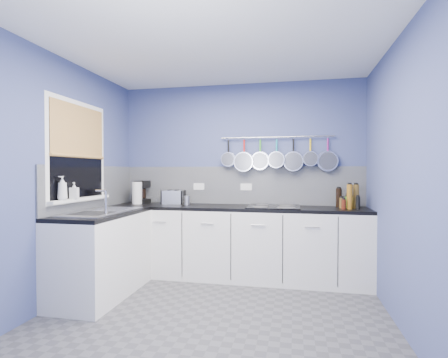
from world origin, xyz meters
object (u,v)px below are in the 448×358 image
(coffee_maker, at_px, (142,192))
(canister, at_px, (187,200))
(soap_bottle_a, at_px, (62,188))
(paper_towel, at_px, (137,193))
(toaster, at_px, (173,197))
(hob, at_px, (274,207))
(soap_bottle_b, at_px, (74,190))

(coffee_maker, bearing_deg, canister, 1.82)
(soap_bottle_a, bearing_deg, paper_towel, 81.06)
(toaster, xyz_separation_m, hob, (1.35, -0.15, -0.08))
(soap_bottle_b, bearing_deg, coffee_maker, 80.07)
(paper_towel, relative_size, hob, 0.47)
(soap_bottle_b, bearing_deg, hob, 26.81)
(soap_bottle_b, bearing_deg, toaster, 60.43)
(soap_bottle_a, distance_m, coffee_maker, 1.38)
(coffee_maker, distance_m, toaster, 0.46)
(soap_bottle_a, xyz_separation_m, hob, (2.01, 1.20, -0.26))
(soap_bottle_b, distance_m, toaster, 1.35)
(paper_towel, distance_m, hob, 1.82)
(coffee_maker, height_order, hob, coffee_maker)
(canister, relative_size, hob, 0.19)
(coffee_maker, height_order, canister, coffee_maker)
(hob, bearing_deg, canister, 176.51)
(toaster, bearing_deg, soap_bottle_b, -130.34)
(soap_bottle_b, distance_m, hob, 2.27)
(soap_bottle_b, relative_size, toaster, 0.61)
(coffee_maker, relative_size, toaster, 1.10)
(paper_towel, bearing_deg, soap_bottle_b, -100.46)
(coffee_maker, distance_m, hob, 1.82)
(coffee_maker, bearing_deg, paper_towel, -86.04)
(canister, bearing_deg, soap_bottle_b, -129.05)
(soap_bottle_b, distance_m, coffee_maker, 1.19)
(canister, height_order, hob, canister)
(soap_bottle_a, relative_size, coffee_maker, 0.77)
(toaster, relative_size, hob, 0.45)
(coffee_maker, distance_m, canister, 0.69)
(paper_towel, xyz_separation_m, toaster, (0.47, 0.12, -0.06))
(soap_bottle_a, bearing_deg, soap_bottle_b, 90.00)
(canister, bearing_deg, paper_towel, -177.39)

